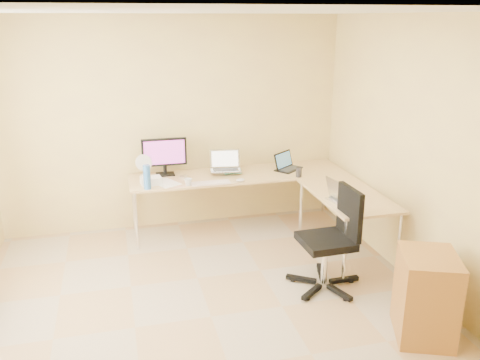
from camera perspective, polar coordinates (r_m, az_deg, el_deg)
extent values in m
plane|color=tan|center=(4.68, -3.29, -15.21)|extent=(4.50, 4.50, 0.00)
plane|color=white|center=(3.92, -4.01, 18.53)|extent=(4.50, 4.50, 0.00)
plane|color=tan|center=(6.27, -7.55, 6.25)|extent=(4.50, 0.00, 4.50)
plane|color=tan|center=(2.16, 8.38, -17.94)|extent=(4.50, 0.00, 4.50)
plane|color=tan|center=(4.94, 21.09, 1.97)|extent=(0.00, 4.50, 4.50)
cube|color=tan|center=(6.28, -0.15, -2.47)|extent=(2.65, 0.70, 0.73)
cube|color=tan|center=(5.72, 11.90, -4.96)|extent=(0.70, 1.30, 0.73)
cube|color=black|center=(6.12, -8.56, 2.64)|extent=(0.54, 0.18, 0.46)
cube|color=#2A7363|center=(6.27, -1.09, 1.26)|extent=(0.21, 0.29, 0.05)
cube|color=#AAAAAA|center=(6.10, -1.65, 2.16)|extent=(0.40, 0.33, 0.24)
cube|color=black|center=(6.33, 5.56, 2.14)|extent=(0.43, 0.41, 0.22)
cube|color=beige|center=(5.79, -3.35, -0.34)|extent=(0.45, 0.13, 0.02)
ellipsoid|color=silver|center=(5.87, 0.05, 0.01)|extent=(0.11, 0.09, 0.04)
imported|color=silver|center=(5.74, -5.88, -0.24)|extent=(0.10, 0.10, 0.08)
cylinder|color=white|center=(6.01, -6.31, 0.32)|extent=(0.14, 0.14, 0.03)
cylinder|color=#2E65AE|center=(5.67, -10.51, 0.32)|extent=(0.08, 0.08, 0.28)
cube|color=white|center=(5.87, -8.40, -0.33)|extent=(0.35, 0.39, 0.01)
cube|color=white|center=(5.85, -10.04, -0.08)|extent=(0.25, 0.20, 0.08)
cylinder|color=silver|center=(6.15, -10.85, 1.59)|extent=(0.20, 0.20, 0.25)
cylinder|color=black|center=(6.07, 6.69, 0.89)|extent=(0.08, 0.08, 0.12)
cube|color=silver|center=(5.35, 11.50, -1.23)|extent=(0.35, 0.30, 0.20)
cube|color=black|center=(4.96, 9.70, -6.80)|extent=(0.63, 0.63, 1.03)
cube|color=brown|center=(4.53, 20.31, -12.33)|extent=(0.61, 0.67, 0.75)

